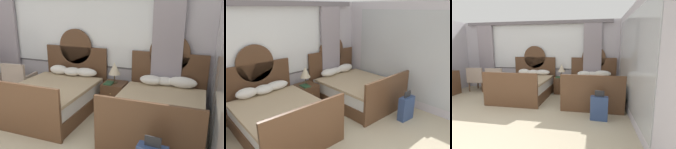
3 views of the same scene
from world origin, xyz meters
The scene contains 7 objects.
wall_back_window centered at (0.00, 4.36, 1.45)m, with size 6.27×0.22×2.70m.
bed_near_window centered at (-0.06, 3.30, 0.38)m, with size 1.65×2.13×1.75m.
bed_near_mirror centered at (2.22, 3.30, 0.38)m, with size 1.65×2.13×1.75m.
nightstand_between_beds centered at (1.08, 3.96, 0.30)m, with size 0.51×0.53×0.60m.
table_lamp_on_nightstand centered at (1.08, 3.97, 0.94)m, with size 0.27×0.27×0.48m.
book_on_nightstand centered at (0.98, 3.86, 0.62)m, with size 0.18×0.26×0.03m.
armchair_by_window_left centered at (-1.41, 3.69, 0.51)m, with size 0.68×0.68×0.93m.
Camera 1 is at (2.88, -0.93, 2.34)m, focal length 38.72 mm.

